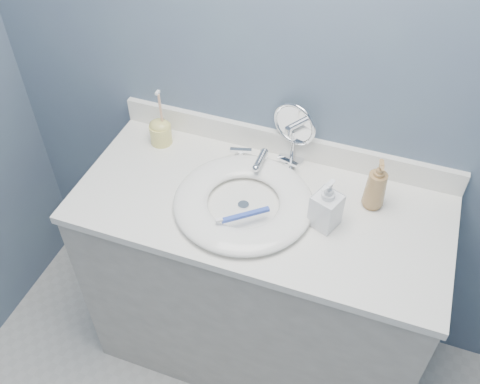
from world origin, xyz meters
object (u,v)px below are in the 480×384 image
at_px(makeup_mirror, 294,131).
at_px(toothbrush_holder, 160,131).
at_px(soap_bottle_clear, 327,204).
at_px(soap_bottle_amber, 376,184).

xyz_separation_m(makeup_mirror, toothbrush_holder, (-0.47, -0.07, -0.08)).
height_order(makeup_mirror, soap_bottle_clear, makeup_mirror).
height_order(makeup_mirror, toothbrush_holder, makeup_mirror).
relative_size(makeup_mirror, toothbrush_holder, 1.05).
height_order(soap_bottle_amber, toothbrush_holder, toothbrush_holder).
bearing_deg(toothbrush_holder, soap_bottle_clear, -16.03).
height_order(soap_bottle_clear, toothbrush_holder, toothbrush_holder).
distance_m(makeup_mirror, toothbrush_holder, 0.48).
bearing_deg(makeup_mirror, toothbrush_holder, -155.83).
distance_m(makeup_mirror, soap_bottle_clear, 0.31).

